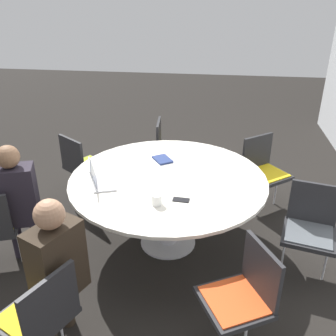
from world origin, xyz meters
name	(u,v)px	position (x,y,z in m)	size (l,w,h in m)	color
ground_plane	(168,242)	(0.00, 0.00, 0.00)	(16.00, 16.00, 0.00)	black
conference_table	(168,188)	(0.00, 0.00, 0.65)	(1.86, 1.86, 0.76)	#B7B7BC
chair_1	(40,313)	(1.49, -0.63, 0.51)	(0.58, 0.57, 0.86)	#262628
chair_2	(243,292)	(1.13, 0.67, 0.51)	(0.58, 0.58, 0.86)	#262628
chair_3	(310,224)	(0.24, 1.29, 0.51)	(0.51, 0.53, 0.86)	#262628
chair_4	(263,167)	(-0.86, 0.99, 0.51)	(0.60, 0.61, 0.86)	#262628
chair_5	(169,147)	(-1.30, -0.16, 0.51)	(0.47, 0.45, 0.86)	#262628
chair_6	(82,163)	(-0.70, -1.11, 0.51)	(0.60, 0.60, 0.86)	#262628
person_0	(16,197)	(0.44, -1.30, 0.70)	(0.34, 0.41, 1.21)	#231E28
person_1	(56,263)	(1.23, -0.60, 0.70)	(0.42, 0.36, 1.21)	#2D2319
laptop	(99,179)	(0.21, -0.60, 0.82)	(0.38, 0.32, 0.21)	silver
spiral_notebook	(162,159)	(-0.37, -0.11, 0.77)	(0.26, 0.24, 0.02)	navy
coffee_cup	(157,200)	(0.49, -0.03, 0.81)	(0.09, 0.09, 0.09)	white
cell_phone	(181,200)	(0.39, 0.16, 0.76)	(0.08, 0.14, 0.01)	black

